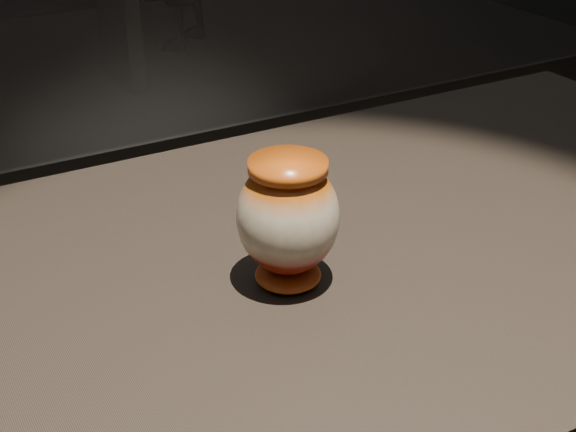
{
  "coord_description": "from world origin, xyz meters",
  "views": [
    {
      "loc": [
        -0.29,
        -0.77,
        1.44
      ],
      "look_at": [
        0.12,
        -0.05,
        0.99
      ],
      "focal_mm": 50.0,
      "sensor_mm": 36.0,
      "label": 1
    }
  ],
  "objects": [
    {
      "name": "main_vase",
      "position": [
        0.12,
        -0.05,
        0.99
      ],
      "size": [
        0.16,
        0.16,
        0.16
      ],
      "rotation": [
        0.0,
        0.0,
        -0.37
      ],
      "color": "maroon",
      "rests_on": "display_plinth"
    }
  ]
}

